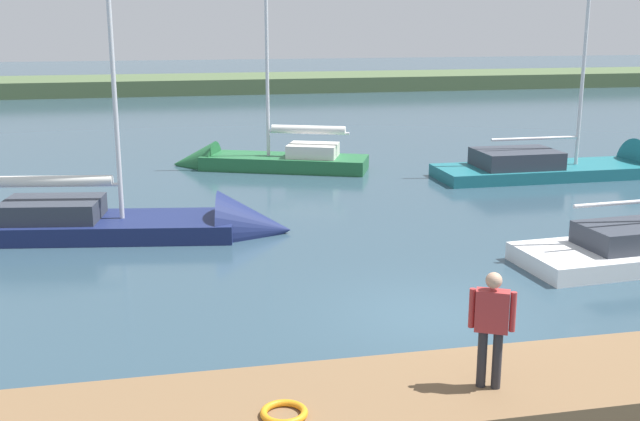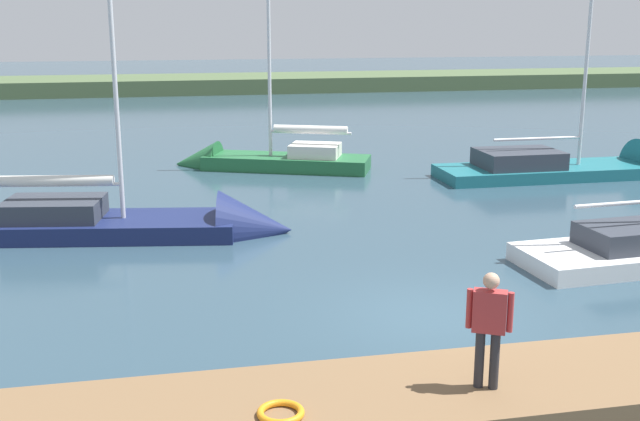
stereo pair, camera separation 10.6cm
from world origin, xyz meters
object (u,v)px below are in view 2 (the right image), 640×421
Objects in this scene: sailboat_far_left at (152,228)px; sailboat_inner_slip at (594,171)px; person_on_dock at (489,322)px; life_ring_buoy at (281,413)px; sailboat_near_dock at (259,164)px.

sailboat_inner_slip is at bearing 26.42° from sailboat_far_left.
sailboat_far_left is 5.43× the size of person_on_dock.
sailboat_inner_slip is (-14.92, -17.13, -0.51)m from life_ring_buoy.
life_ring_buoy is 12.08m from sailboat_far_left.
sailboat_inner_slip is 20.68m from person_on_dock.
sailboat_far_left reaches higher than sailboat_near_dock.
sailboat_inner_slip reaches higher than sailboat_far_left.
person_on_dock reaches higher than life_ring_buoy.
person_on_dock is at bearing -175.82° from life_ring_buoy.
life_ring_buoy is at bearing -72.31° from sailboat_far_left.
sailboat_near_dock is 0.91× the size of sailboat_far_left.
sailboat_inner_slip is at bearing -131.05° from life_ring_buoy.
sailboat_near_dock reaches higher than person_on_dock.
sailboat_near_dock reaches higher than life_ring_buoy.
life_ring_buoy is 0.37× the size of person_on_dock.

